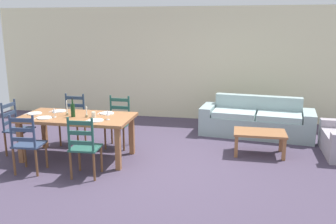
# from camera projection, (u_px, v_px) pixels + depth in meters

# --- Properties ---
(ground_plane) EXTENTS (9.60, 9.60, 0.02)m
(ground_plane) POSITION_uv_depth(u_px,v_px,m) (152.00, 165.00, 5.94)
(ground_plane) COLOR #45394F
(wall_far) EXTENTS (9.60, 0.16, 2.70)m
(wall_far) POSITION_uv_depth(u_px,v_px,m) (183.00, 64.00, 8.78)
(wall_far) COLOR beige
(wall_far) RESTS_ON ground_plane
(dining_table) EXTENTS (1.90, 0.96, 0.75)m
(dining_table) POSITION_uv_depth(u_px,v_px,m) (77.00, 121.00, 6.11)
(dining_table) COLOR #98613A
(dining_table) RESTS_ON ground_plane
(dining_chair_near_left) EXTENTS (0.45, 0.43, 0.96)m
(dining_chair_near_left) POSITION_uv_depth(u_px,v_px,m) (27.00, 144.00, 5.51)
(dining_chair_near_left) COLOR navy
(dining_chair_near_left) RESTS_ON ground_plane
(dining_chair_near_right) EXTENTS (0.44, 0.42, 0.96)m
(dining_chair_near_right) POSITION_uv_depth(u_px,v_px,m) (84.00, 147.00, 5.35)
(dining_chair_near_right) COLOR #25574A
(dining_chair_near_right) RESTS_ON ground_plane
(dining_chair_far_left) EXTENTS (0.42, 0.40, 0.96)m
(dining_chair_far_left) POSITION_uv_depth(u_px,v_px,m) (73.00, 119.00, 6.96)
(dining_chair_far_left) COLOR #2B3F58
(dining_chair_far_left) RESTS_ON ground_plane
(dining_chair_far_right) EXTENTS (0.43, 0.41, 0.96)m
(dining_chair_far_right) POSITION_uv_depth(u_px,v_px,m) (118.00, 122.00, 6.77)
(dining_chair_far_right) COLOR #225349
(dining_chair_far_right) RESTS_ON ground_plane
(dining_chair_head_west) EXTENTS (0.41, 0.43, 0.96)m
(dining_chair_head_west) POSITION_uv_depth(u_px,v_px,m) (16.00, 128.00, 6.38)
(dining_chair_head_west) COLOR #2E3E58
(dining_chair_head_west) RESTS_ON ground_plane
(dinner_plate_near_left) EXTENTS (0.24, 0.24, 0.02)m
(dinner_plate_near_left) POSITION_uv_depth(u_px,v_px,m) (45.00, 118.00, 5.93)
(dinner_plate_near_left) COLOR white
(dinner_plate_near_left) RESTS_ON dining_table
(fork_near_left) EXTENTS (0.02, 0.17, 0.01)m
(fork_near_left) POSITION_uv_depth(u_px,v_px,m) (36.00, 118.00, 5.96)
(fork_near_left) COLOR silver
(fork_near_left) RESTS_ON dining_table
(dinner_plate_near_right) EXTENTS (0.24, 0.24, 0.02)m
(dinner_plate_near_right) POSITION_uv_depth(u_px,v_px,m) (96.00, 120.00, 5.76)
(dinner_plate_near_right) COLOR white
(dinner_plate_near_right) RESTS_ON dining_table
(fork_near_right) EXTENTS (0.03, 0.17, 0.01)m
(fork_near_right) POSITION_uv_depth(u_px,v_px,m) (87.00, 120.00, 5.79)
(fork_near_right) COLOR silver
(fork_near_right) RESTS_ON dining_table
(dinner_plate_far_left) EXTENTS (0.24, 0.24, 0.02)m
(dinner_plate_far_left) POSITION_uv_depth(u_px,v_px,m) (59.00, 111.00, 6.41)
(dinner_plate_far_left) COLOR white
(dinner_plate_far_left) RESTS_ON dining_table
(fork_far_left) EXTENTS (0.03, 0.17, 0.01)m
(fork_far_left) POSITION_uv_depth(u_px,v_px,m) (52.00, 111.00, 6.44)
(fork_far_left) COLOR silver
(fork_far_left) RESTS_ON dining_table
(dinner_plate_far_right) EXTENTS (0.24, 0.24, 0.02)m
(dinner_plate_far_right) POSITION_uv_depth(u_px,v_px,m) (107.00, 113.00, 6.24)
(dinner_plate_far_right) COLOR white
(dinner_plate_far_right) RESTS_ON dining_table
(fork_far_right) EXTENTS (0.03, 0.17, 0.01)m
(fork_far_right) POSITION_uv_depth(u_px,v_px,m) (99.00, 113.00, 6.27)
(fork_far_right) COLOR silver
(fork_far_right) RESTS_ON dining_table
(dinner_plate_head_west) EXTENTS (0.24, 0.24, 0.02)m
(dinner_plate_head_west) POSITION_uv_depth(u_px,v_px,m) (35.00, 113.00, 6.23)
(dinner_plate_head_west) COLOR white
(dinner_plate_head_west) RESTS_ON dining_table
(fork_head_west) EXTENTS (0.03, 0.17, 0.01)m
(fork_head_west) POSITION_uv_depth(u_px,v_px,m) (27.00, 113.00, 6.26)
(fork_head_west) COLOR silver
(fork_head_west) RESTS_ON dining_table
(wine_bottle) EXTENTS (0.07, 0.07, 0.32)m
(wine_bottle) POSITION_uv_depth(u_px,v_px,m) (73.00, 110.00, 6.02)
(wine_bottle) COLOR #143819
(wine_bottle) RESTS_ON dining_table
(wine_glass_near_left) EXTENTS (0.06, 0.06, 0.16)m
(wine_glass_near_left) POSITION_uv_depth(u_px,v_px,m) (54.00, 111.00, 5.98)
(wine_glass_near_left) COLOR white
(wine_glass_near_left) RESTS_ON dining_table
(wine_glass_near_right) EXTENTS (0.06, 0.06, 0.16)m
(wine_glass_near_right) POSITION_uv_depth(u_px,v_px,m) (108.00, 113.00, 5.82)
(wine_glass_near_right) COLOR white
(wine_glass_near_right) RESTS_ON dining_table
(coffee_cup_primary) EXTENTS (0.07, 0.07, 0.09)m
(coffee_cup_primary) POSITION_uv_depth(u_px,v_px,m) (94.00, 115.00, 6.00)
(coffee_cup_primary) COLOR beige
(coffee_cup_primary) RESTS_ON dining_table
(candle_tall) EXTENTS (0.05, 0.05, 0.26)m
(candle_tall) POSITION_uv_depth(u_px,v_px,m) (67.00, 111.00, 6.13)
(candle_tall) COLOR #998C66
(candle_tall) RESTS_ON dining_table
(candle_short) EXTENTS (0.05, 0.05, 0.19)m
(candle_short) POSITION_uv_depth(u_px,v_px,m) (87.00, 114.00, 6.00)
(candle_short) COLOR #998C66
(candle_short) RESTS_ON dining_table
(couch) EXTENTS (2.36, 1.07, 0.80)m
(couch) POSITION_uv_depth(u_px,v_px,m) (256.00, 121.00, 7.54)
(couch) COLOR #92A9A9
(couch) RESTS_ON ground_plane
(coffee_table) EXTENTS (0.90, 0.56, 0.42)m
(coffee_table) POSITION_uv_depth(u_px,v_px,m) (260.00, 135.00, 6.36)
(coffee_table) COLOR #98613A
(coffee_table) RESTS_ON ground_plane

